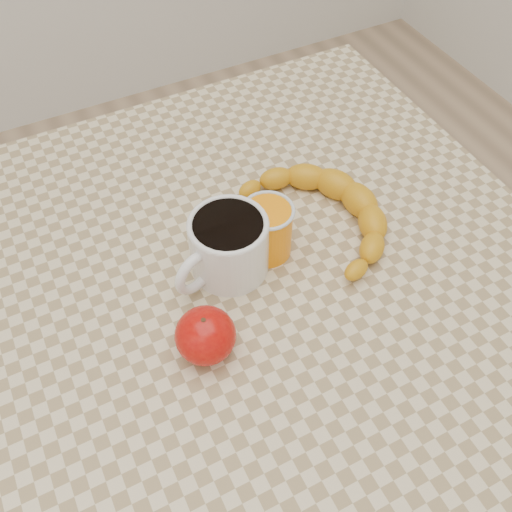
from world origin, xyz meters
name	(u,v)px	position (x,y,z in m)	size (l,w,h in m)	color
ground	(256,462)	(0.00, 0.00, 0.00)	(3.00, 3.00, 0.00)	tan
table	(256,302)	(0.00, 0.00, 0.66)	(0.80, 0.80, 0.75)	beige
coffee_mug	(227,245)	(-0.03, 0.01, 0.80)	(0.15, 0.13, 0.09)	white
orange_juice_glass	(268,230)	(0.03, 0.02, 0.79)	(0.07, 0.07, 0.08)	orange
apple	(205,335)	(-0.11, -0.09, 0.78)	(0.08, 0.08, 0.07)	#A20505
banana	(324,212)	(0.12, 0.03, 0.77)	(0.21, 0.29, 0.04)	orange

